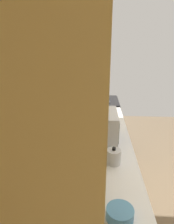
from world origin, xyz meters
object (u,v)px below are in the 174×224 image
(bowl, at_px, (120,213))
(kettle, at_px, (114,156))
(oven_range, at_px, (99,125))
(microwave, at_px, (97,126))

(bowl, distance_m, kettle, 0.56)
(oven_range, xyz_separation_m, bowl, (-2.44, -0.11, 0.48))
(oven_range, bearing_deg, kettle, -176.60)
(kettle, bearing_deg, microwave, 18.51)
(bowl, height_order, kettle, kettle)
(oven_range, height_order, bowl, oven_range)
(oven_range, distance_m, bowl, 2.49)
(oven_range, bearing_deg, microwave, 178.86)
(kettle, bearing_deg, oven_range, 3.40)
(oven_range, relative_size, microwave, 2.49)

